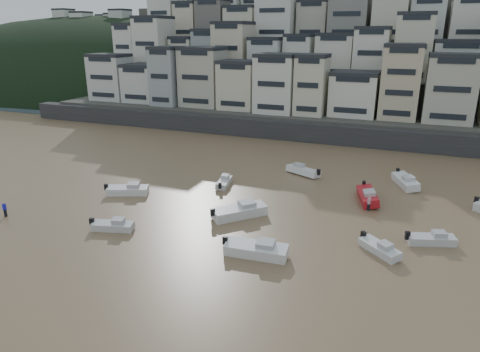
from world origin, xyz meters
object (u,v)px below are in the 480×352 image
at_px(boat_d, 432,238).
at_px(person_blue, 5,209).
at_px(boat_c, 240,209).
at_px(boat_k, 128,189).
at_px(boat_a, 256,248).
at_px(person_pink, 369,203).
at_px(boat_i, 405,180).
at_px(boat_b, 380,247).
at_px(boat_f, 224,181).
at_px(boat_e, 368,195).
at_px(boat_h, 303,169).
at_px(boat_j, 113,224).

xyz_separation_m(boat_d, person_blue, (-44.13, -10.55, 0.20)).
distance_m(boat_d, person_blue, 45.38).
xyz_separation_m(boat_c, boat_k, (-15.80, 1.24, -0.15)).
xyz_separation_m(boat_a, person_pink, (8.49, 14.85, 0.00)).
xyz_separation_m(boat_d, boat_i, (-2.85, 16.63, 0.18)).
xyz_separation_m(boat_b, boat_f, (-20.94, 11.62, -0.00)).
height_order(boat_k, person_pink, person_pink).
distance_m(boat_d, boat_e, 11.49).
xyz_separation_m(boat_k, person_blue, (-8.61, -10.79, 0.10)).
relative_size(boat_a, boat_d, 1.30).
relative_size(boat_i, boat_k, 1.10).
relative_size(boat_c, boat_d, 1.38).
bearing_deg(boat_k, boat_f, 14.46).
relative_size(boat_h, boat_i, 0.92).
relative_size(boat_f, boat_k, 0.83).
height_order(boat_f, boat_h, boat_h).
bearing_deg(boat_i, boat_k, -85.90).
bearing_deg(boat_a, boat_b, 19.82).
bearing_deg(boat_d, person_pink, 117.77).
height_order(boat_c, boat_k, boat_c).
bearing_deg(boat_a, boat_e, 60.99).
bearing_deg(boat_k, boat_d, -22.78).
bearing_deg(boat_c, boat_h, 33.22).
xyz_separation_m(boat_j, boat_k, (-4.78, 9.22, 0.12)).
distance_m(boat_e, boat_h, 12.07).
xyz_separation_m(boat_a, boat_d, (15.03, 8.60, -0.20)).
bearing_deg(boat_k, boat_a, -45.74).
distance_m(boat_e, boat_f, 18.54).
bearing_deg(boat_i, boat_c, -66.28).
distance_m(boat_b, boat_c, 15.47).
distance_m(boat_j, boat_k, 10.38).
height_order(boat_c, boat_j, boat_c).
xyz_separation_m(boat_i, boat_k, (-32.67, -16.38, -0.07)).
distance_m(boat_f, boat_k, 12.57).
xyz_separation_m(boat_e, boat_i, (4.13, 7.50, -0.01)).
xyz_separation_m(boat_h, person_pink, (10.17, -10.03, 0.10)).
height_order(boat_a, boat_d, boat_a).
distance_m(boat_c, person_pink, 15.04).
distance_m(boat_a, person_pink, 17.11).
relative_size(boat_c, boat_j, 1.43).
bearing_deg(boat_e, boat_j, -68.10).
xyz_separation_m(boat_a, boat_e, (8.06, 17.73, -0.01)).
height_order(boat_e, boat_h, boat_e).
relative_size(person_blue, person_pink, 1.00).
xyz_separation_m(boat_c, boat_f, (-5.74, 8.78, -0.28)).
bearing_deg(boat_f, boat_a, -157.80).
height_order(boat_h, person_pink, person_pink).
xyz_separation_m(boat_d, boat_k, (-35.52, 0.24, 0.10)).
relative_size(boat_c, boat_e, 1.08).
bearing_deg(boat_e, boat_f, -101.23).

